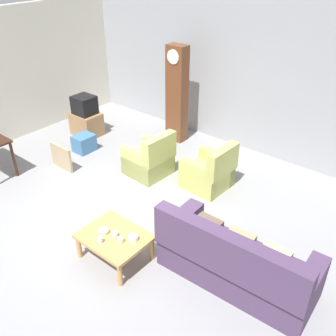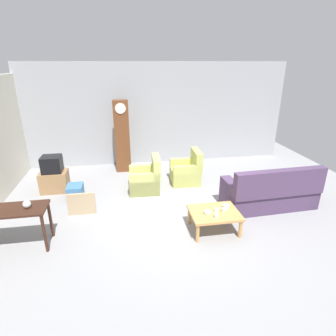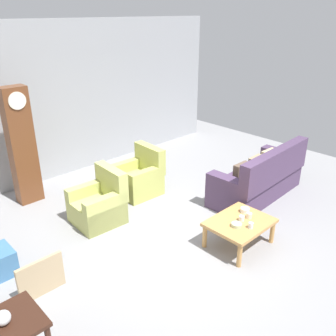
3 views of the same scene
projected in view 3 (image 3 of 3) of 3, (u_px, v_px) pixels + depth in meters
The scene contains 14 objects.
ground_plane at pixel (182, 238), 5.81m from camera, with size 10.40×10.40×0.00m, color gray.
garage_door_wall at pixel (60, 101), 7.55m from camera, with size 8.40×0.16×3.20m, color #9EA0A5.
couch_floral at pixel (259, 180), 6.96m from camera, with size 2.14×0.97×1.04m.
armchair_olive_near at pixel (99, 205), 6.15m from camera, with size 0.83×0.80×0.92m.
armchair_olive_far at pixel (139, 178), 7.12m from camera, with size 0.82×0.79×0.92m.
coffee_table_wood at pixel (240, 224), 5.50m from camera, with size 0.96×0.76×0.42m.
grandfather_clock at pixel (22, 147), 6.52m from camera, with size 0.44×0.30×2.17m.
framed_picture_leaning at pixel (41, 277), 4.57m from camera, with size 0.60×0.05×0.51m, color tan.
glass_dome_cloche at pixel (3, 318), 3.20m from camera, with size 0.14×0.14×0.14m, color silver.
cup_white_porcelain at pixel (242, 218), 5.47m from camera, with size 0.08×0.08×0.08m, color white.
cup_blue_rimmed at pixel (251, 225), 5.28m from camera, with size 0.07×0.07×0.09m, color silver.
cup_cream_tall at pixel (249, 216), 5.54m from camera, with size 0.09×0.09×0.08m, color beige.
bowl_white_stacked at pixel (245, 210), 5.70m from camera, with size 0.14×0.14×0.07m, color white.
bowl_shallow_green at pixel (237, 225), 5.33m from camera, with size 0.16×0.16×0.05m, color #B2C69E.
Camera 3 is at (-3.52, -3.37, 3.36)m, focal length 38.74 mm.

